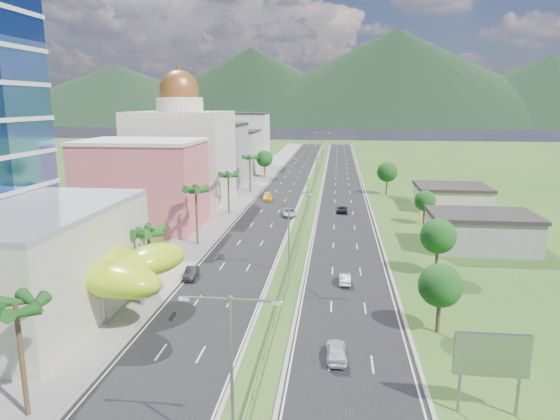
% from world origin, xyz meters
% --- Properties ---
extents(ground, '(500.00, 500.00, 0.00)m').
position_xyz_m(ground, '(0.00, 0.00, 0.00)').
color(ground, '#2D5119').
rests_on(ground, ground).
extents(road_left, '(11.00, 260.00, 0.04)m').
position_xyz_m(road_left, '(-7.50, 90.00, 0.02)').
color(road_left, black).
rests_on(road_left, ground).
extents(road_right, '(11.00, 260.00, 0.04)m').
position_xyz_m(road_right, '(7.50, 90.00, 0.02)').
color(road_right, black).
rests_on(road_right, ground).
extents(sidewalk_left, '(7.00, 260.00, 0.12)m').
position_xyz_m(sidewalk_left, '(-17.00, 90.00, 0.06)').
color(sidewalk_left, gray).
rests_on(sidewalk_left, ground).
extents(median_guardrail, '(0.10, 216.06, 0.76)m').
position_xyz_m(median_guardrail, '(0.00, 71.99, 0.62)').
color(median_guardrail, gray).
rests_on(median_guardrail, ground).
extents(streetlight_median_a, '(6.04, 0.25, 11.00)m').
position_xyz_m(streetlight_median_a, '(0.00, -25.00, 6.75)').
color(streetlight_median_a, gray).
rests_on(streetlight_median_a, ground).
extents(streetlight_median_b, '(6.04, 0.25, 11.00)m').
position_xyz_m(streetlight_median_b, '(0.00, 10.00, 6.75)').
color(streetlight_median_b, gray).
rests_on(streetlight_median_b, ground).
extents(streetlight_median_c, '(6.04, 0.25, 11.00)m').
position_xyz_m(streetlight_median_c, '(0.00, 50.00, 6.75)').
color(streetlight_median_c, gray).
rests_on(streetlight_median_c, ground).
extents(streetlight_median_d, '(6.04, 0.25, 11.00)m').
position_xyz_m(streetlight_median_d, '(0.00, 95.00, 6.75)').
color(streetlight_median_d, gray).
rests_on(streetlight_median_d, ground).
extents(streetlight_median_e, '(6.04, 0.25, 11.00)m').
position_xyz_m(streetlight_median_e, '(0.00, 140.00, 6.75)').
color(streetlight_median_e, gray).
rests_on(streetlight_median_e, ground).
extents(lime_canopy, '(18.00, 15.00, 7.40)m').
position_xyz_m(lime_canopy, '(-20.00, -4.00, 4.99)').
color(lime_canopy, '#B1DA15').
rests_on(lime_canopy, ground).
extents(pink_shophouse, '(20.00, 15.00, 15.00)m').
position_xyz_m(pink_shophouse, '(-28.00, 32.00, 7.50)').
color(pink_shophouse, '#D2565C').
rests_on(pink_shophouse, ground).
extents(domed_building, '(20.00, 20.00, 28.70)m').
position_xyz_m(domed_building, '(-28.00, 55.00, 11.35)').
color(domed_building, beige).
rests_on(domed_building, ground).
extents(midrise_grey, '(16.00, 15.00, 16.00)m').
position_xyz_m(midrise_grey, '(-27.00, 80.00, 8.00)').
color(midrise_grey, gray).
rests_on(midrise_grey, ground).
extents(midrise_beige, '(16.00, 15.00, 13.00)m').
position_xyz_m(midrise_beige, '(-27.00, 102.00, 6.50)').
color(midrise_beige, '#BEB79C').
rests_on(midrise_beige, ground).
extents(midrise_white, '(16.00, 15.00, 18.00)m').
position_xyz_m(midrise_white, '(-27.00, 125.00, 9.00)').
color(midrise_white, silver).
rests_on(midrise_white, ground).
extents(billboard, '(5.20, 0.35, 6.20)m').
position_xyz_m(billboard, '(17.00, -18.00, 4.42)').
color(billboard, gray).
rests_on(billboard, ground).
extents(shed_near, '(15.00, 10.00, 5.00)m').
position_xyz_m(shed_near, '(28.00, 25.00, 2.50)').
color(shed_near, gray).
rests_on(shed_near, ground).
extents(shed_far, '(14.00, 12.00, 4.40)m').
position_xyz_m(shed_far, '(30.00, 55.00, 2.20)').
color(shed_far, '#BEB79C').
rests_on(shed_far, ground).
extents(palm_tree_a, '(3.60, 3.60, 9.10)m').
position_xyz_m(palm_tree_a, '(-15.50, -22.00, 8.02)').
color(palm_tree_a, '#47301C').
rests_on(palm_tree_a, ground).
extents(palm_tree_b, '(3.60, 3.60, 8.10)m').
position_xyz_m(palm_tree_b, '(-15.50, 2.00, 7.06)').
color(palm_tree_b, '#47301C').
rests_on(palm_tree_b, ground).
extents(palm_tree_c, '(3.60, 3.60, 9.60)m').
position_xyz_m(palm_tree_c, '(-15.50, 22.00, 8.50)').
color(palm_tree_c, '#47301C').
rests_on(palm_tree_c, ground).
extents(palm_tree_d, '(3.60, 3.60, 8.60)m').
position_xyz_m(palm_tree_d, '(-15.50, 45.00, 7.54)').
color(palm_tree_d, '#47301C').
rests_on(palm_tree_d, ground).
extents(palm_tree_e, '(3.60, 3.60, 9.40)m').
position_xyz_m(palm_tree_e, '(-15.50, 70.00, 8.31)').
color(palm_tree_e, '#47301C').
rests_on(palm_tree_e, ground).
extents(leafy_tree_lfar, '(4.90, 4.90, 8.05)m').
position_xyz_m(leafy_tree_lfar, '(-15.50, 95.00, 5.58)').
color(leafy_tree_lfar, '#47301C').
rests_on(leafy_tree_lfar, ground).
extents(leafy_tree_ra, '(4.20, 4.20, 6.90)m').
position_xyz_m(leafy_tree_ra, '(16.00, -5.00, 4.78)').
color(leafy_tree_ra, '#47301C').
rests_on(leafy_tree_ra, ground).
extents(leafy_tree_rb, '(4.55, 4.55, 7.47)m').
position_xyz_m(leafy_tree_rb, '(19.00, 12.00, 5.18)').
color(leafy_tree_rb, '#47301C').
rests_on(leafy_tree_rb, ground).
extents(leafy_tree_rc, '(3.85, 3.85, 6.33)m').
position_xyz_m(leafy_tree_rc, '(22.00, 40.00, 4.37)').
color(leafy_tree_rc, '#47301C').
rests_on(leafy_tree_rc, ground).
extents(leafy_tree_rd, '(4.90, 4.90, 8.05)m').
position_xyz_m(leafy_tree_rd, '(18.00, 70.00, 5.58)').
color(leafy_tree_rd, '#47301C').
rests_on(leafy_tree_rd, ground).
extents(mountain_ridge, '(860.00, 140.00, 90.00)m').
position_xyz_m(mountain_ridge, '(60.00, 450.00, 0.00)').
color(mountain_ridge, black).
rests_on(mountain_ridge, ground).
extents(car_dark_left, '(1.79, 4.16, 1.33)m').
position_xyz_m(car_dark_left, '(-12.16, 7.13, 0.71)').
color(car_dark_left, black).
rests_on(car_dark_left, road_left).
extents(car_silver_mid_left, '(3.05, 5.59, 1.49)m').
position_xyz_m(car_silver_mid_left, '(-3.20, 43.94, 0.78)').
color(car_silver_mid_left, '#A9ADB1').
rests_on(car_silver_mid_left, road_left).
extents(car_yellow_far_left, '(2.62, 5.38, 1.51)m').
position_xyz_m(car_yellow_far_left, '(-9.63, 59.60, 0.79)').
color(car_yellow_far_left, '#F1AC1C').
rests_on(car_yellow_far_left, road_left).
extents(car_white_near_right, '(1.95, 4.46, 1.50)m').
position_xyz_m(car_white_near_right, '(6.26, -11.39, 0.79)').
color(car_white_near_right, silver).
rests_on(car_white_near_right, road_right).
extents(car_silver_right, '(1.43, 3.92, 1.28)m').
position_xyz_m(car_silver_right, '(7.21, 7.34, 0.68)').
color(car_silver_right, '#AEB2B6').
rests_on(car_silver_right, road_right).
extents(car_dark_far_right, '(2.22, 4.65, 1.28)m').
position_xyz_m(car_dark_far_right, '(7.16, 48.40, 0.68)').
color(car_dark_far_right, black).
rests_on(car_dark_far_right, road_right).
extents(motorcycle, '(0.66, 1.80, 1.13)m').
position_xyz_m(motorcycle, '(-10.42, -5.09, 0.60)').
color(motorcycle, black).
rests_on(motorcycle, road_left).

